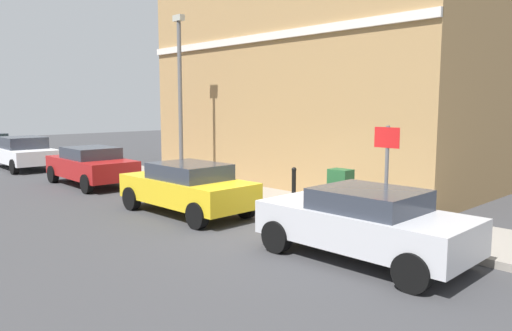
{
  "coord_description": "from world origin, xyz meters",
  "views": [
    {
      "loc": [
        -8.05,
        -7.39,
        2.89
      ],
      "look_at": [
        1.21,
        2.27,
        1.2
      ],
      "focal_mm": 33.81,
      "sensor_mm": 36.0,
      "label": 1
    }
  ],
  "objects_px": {
    "car_silver": "(364,222)",
    "car_red": "(91,165)",
    "car_white": "(23,152)",
    "bollard_near_cabinet": "(294,185)",
    "car_yellow": "(187,187)",
    "street_sign": "(387,163)",
    "lamppost": "(180,93)",
    "utility_cabinet": "(340,194)"
  },
  "relations": [
    {
      "from": "car_yellow",
      "to": "car_red",
      "type": "bearing_deg",
      "value": -3.03
    },
    {
      "from": "bollard_near_cabinet",
      "to": "street_sign",
      "type": "relative_size",
      "value": 0.45
    },
    {
      "from": "car_white",
      "to": "car_yellow",
      "type": "bearing_deg",
      "value": -178.75
    },
    {
      "from": "car_white",
      "to": "utility_cabinet",
      "type": "relative_size",
      "value": 3.9
    },
    {
      "from": "car_yellow",
      "to": "lamppost",
      "type": "height_order",
      "value": "lamppost"
    },
    {
      "from": "car_silver",
      "to": "utility_cabinet",
      "type": "bearing_deg",
      "value": -46.29
    },
    {
      "from": "car_white",
      "to": "bollard_near_cabinet",
      "type": "xyz_separation_m",
      "value": [
        2.45,
        -14.24,
        -0.05
      ]
    },
    {
      "from": "car_yellow",
      "to": "car_white",
      "type": "xyz_separation_m",
      "value": [
        -0.0,
        12.64,
        0.02
      ]
    },
    {
      "from": "bollard_near_cabinet",
      "to": "lamppost",
      "type": "distance_m",
      "value": 5.66
    },
    {
      "from": "car_yellow",
      "to": "street_sign",
      "type": "height_order",
      "value": "street_sign"
    },
    {
      "from": "car_yellow",
      "to": "street_sign",
      "type": "bearing_deg",
      "value": -161.96
    },
    {
      "from": "car_red",
      "to": "utility_cabinet",
      "type": "xyz_separation_m",
      "value": [
        2.12,
        -9.43,
        -0.05
      ]
    },
    {
      "from": "car_silver",
      "to": "car_red",
      "type": "bearing_deg",
      "value": -1.28
    },
    {
      "from": "car_red",
      "to": "bollard_near_cabinet",
      "type": "relative_size",
      "value": 4.0
    },
    {
      "from": "car_red",
      "to": "car_white",
      "type": "relative_size",
      "value": 0.93
    },
    {
      "from": "car_red",
      "to": "lamppost",
      "type": "distance_m",
      "value": 4.27
    },
    {
      "from": "car_red",
      "to": "street_sign",
      "type": "height_order",
      "value": "street_sign"
    },
    {
      "from": "car_yellow",
      "to": "street_sign",
      "type": "xyz_separation_m",
      "value": [
        1.69,
        -4.91,
        0.93
      ]
    },
    {
      "from": "car_yellow",
      "to": "car_red",
      "type": "distance_m",
      "value": 6.19
    },
    {
      "from": "car_white",
      "to": "utility_cabinet",
      "type": "xyz_separation_m",
      "value": [
        2.35,
        -15.89,
        -0.07
      ]
    },
    {
      "from": "car_silver",
      "to": "utility_cabinet",
      "type": "xyz_separation_m",
      "value": [
        2.21,
        2.18,
        -0.04
      ]
    },
    {
      "from": "car_yellow",
      "to": "street_sign",
      "type": "distance_m",
      "value": 5.28
    },
    {
      "from": "car_red",
      "to": "utility_cabinet",
      "type": "relative_size",
      "value": 3.62
    },
    {
      "from": "car_silver",
      "to": "car_yellow",
      "type": "height_order",
      "value": "car_yellow"
    },
    {
      "from": "car_yellow",
      "to": "car_white",
      "type": "height_order",
      "value": "car_white"
    },
    {
      "from": "car_yellow",
      "to": "car_silver",
      "type": "bearing_deg",
      "value": -179.66
    },
    {
      "from": "car_silver",
      "to": "car_red",
      "type": "xyz_separation_m",
      "value": [
        0.09,
        11.61,
        0.01
      ]
    },
    {
      "from": "utility_cabinet",
      "to": "lamppost",
      "type": "distance_m",
      "value": 7.16
    },
    {
      "from": "street_sign",
      "to": "car_red",
      "type": "bearing_deg",
      "value": 97.57
    },
    {
      "from": "car_silver",
      "to": "bollard_near_cabinet",
      "type": "bearing_deg",
      "value": -32.02
    },
    {
      "from": "car_red",
      "to": "utility_cabinet",
      "type": "distance_m",
      "value": 9.67
    },
    {
      "from": "utility_cabinet",
      "to": "street_sign",
      "type": "distance_m",
      "value": 2.04
    },
    {
      "from": "car_silver",
      "to": "lamppost",
      "type": "bearing_deg",
      "value": -14.13
    },
    {
      "from": "street_sign",
      "to": "lamppost",
      "type": "relative_size",
      "value": 0.4
    },
    {
      "from": "car_yellow",
      "to": "lamppost",
      "type": "xyz_separation_m",
      "value": [
        2.22,
        3.42,
        2.58
      ]
    },
    {
      "from": "street_sign",
      "to": "utility_cabinet",
      "type": "bearing_deg",
      "value": 68.77
    },
    {
      "from": "car_silver",
      "to": "bollard_near_cabinet",
      "type": "relative_size",
      "value": 3.84
    },
    {
      "from": "car_white",
      "to": "lamppost",
      "type": "xyz_separation_m",
      "value": [
        2.22,
        -9.22,
        2.55
      ]
    },
    {
      "from": "car_silver",
      "to": "car_red",
      "type": "relative_size",
      "value": 0.96
    },
    {
      "from": "car_white",
      "to": "bollard_near_cabinet",
      "type": "height_order",
      "value": "car_white"
    },
    {
      "from": "car_red",
      "to": "utility_cabinet",
      "type": "bearing_deg",
      "value": -166.15
    },
    {
      "from": "car_silver",
      "to": "car_yellow",
      "type": "relative_size",
      "value": 0.98
    }
  ]
}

